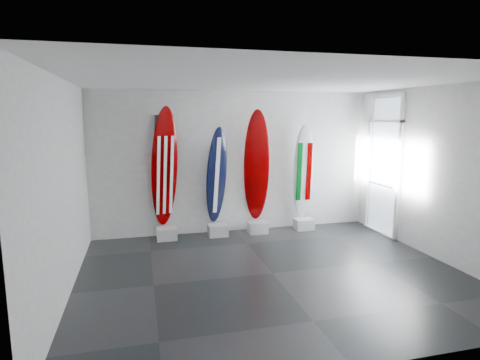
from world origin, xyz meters
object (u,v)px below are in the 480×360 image
object	(u,v)px
surfboard_navy	(217,176)
surfboard_swiss	(257,166)
surfboard_italy	(303,172)
surfboard_usa	(165,168)

from	to	relation	value
surfboard_navy	surfboard_swiss	bearing A→B (deg)	-17.79
surfboard_navy	surfboard_italy	bearing A→B (deg)	-17.79
surfboard_usa	surfboard_navy	world-z (taller)	surfboard_usa
surfboard_navy	surfboard_usa	bearing A→B (deg)	162.21
surfboard_usa	surfboard_italy	size ratio (longest dim) A/B	1.18
surfboard_navy	surfboard_italy	size ratio (longest dim) A/B	0.99
surfboard_usa	surfboard_italy	bearing A→B (deg)	-17.75
surfboard_navy	surfboard_swiss	world-z (taller)	surfboard_swiss
surfboard_usa	surfboard_swiss	bearing A→B (deg)	-17.75
surfboard_usa	surfboard_italy	distance (m)	2.99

